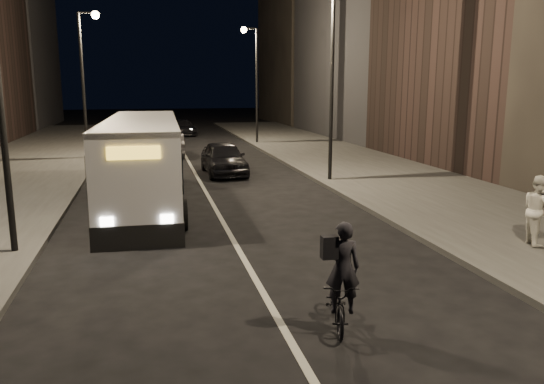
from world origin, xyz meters
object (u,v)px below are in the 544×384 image
streetlight_right_far (253,69)px  cyclist_on_bicycle (339,292)px  streetlight_right_mid (326,59)px  city_bus (143,158)px  car_far (183,127)px  pedestrian_woman (538,210)px  car_near (224,158)px  streetlight_left_near (6,37)px  car_mid (172,145)px  streetlight_left_far (87,65)px

streetlight_right_far → cyclist_on_bicycle: 30.30m
streetlight_right_mid → cyclist_on_bicycle: streetlight_right_mid is taller
city_bus → cyclist_on_bicycle: city_bus is taller
car_far → cyclist_on_bicycle: bearing=-96.8°
streetlight_right_mid → pedestrian_woman: bearing=-77.8°
city_bus → streetlight_right_mid: bearing=19.3°
car_near → streetlight_left_near: bearing=-121.7°
streetlight_left_near → city_bus: 7.28m
pedestrian_woman → car_far: bearing=25.5°
streetlight_right_mid → cyclist_on_bicycle: size_ratio=4.09×
streetlight_right_far → streetlight_left_near: bearing=-114.0°
streetlight_right_far → city_bus: streetlight_right_far is taller
car_mid → streetlight_left_far: bearing=11.3°
streetlight_right_mid → car_mid: 13.25m
streetlight_right_far → cyclist_on_bicycle: bearing=-98.4°
streetlight_right_mid → car_mid: (-6.13, 10.78, -4.67)m
pedestrian_woman → car_near: size_ratio=0.39×
streetlight_left_near → pedestrian_woman: size_ratio=4.43×
streetlight_left_near → car_near: size_ratio=1.75×
streetlight_left_near → car_mid: size_ratio=1.95×
streetlight_right_far → car_mid: 9.31m
car_near → streetlight_right_mid: bearing=-41.1°
cyclist_on_bicycle → streetlight_left_far: bearing=118.6°
cyclist_on_bicycle → car_mid: size_ratio=0.48×
pedestrian_woman → streetlight_right_far: bearing=19.4°
car_near → car_mid: 7.74m
streetlight_right_far → car_far: streetlight_right_far is taller
streetlight_right_mid → car_far: size_ratio=1.78×
streetlight_right_mid → city_bus: bearing=-162.4°
streetlight_right_mid → car_far: bearing=100.4°
city_bus → car_near: (3.73, 5.78, -0.89)m
streetlight_right_far → car_mid: bearing=-139.6°
city_bus → car_near: 6.94m
car_far → pedestrian_woman: bearing=-86.1°
car_near → streetlight_right_far: bearing=71.3°
city_bus → pedestrian_woman: 12.87m
pedestrian_woman → car_near: pedestrian_woman is taller
streetlight_right_far → streetlight_left_near: same height
streetlight_left_far → car_far: (6.13, 14.61, -4.70)m
streetlight_left_far → car_mid: bearing=9.8°
streetlight_right_mid → streetlight_left_far: 14.62m
car_mid → car_far: size_ratio=0.92×
streetlight_right_mid → car_mid: size_ratio=1.95×
streetlight_right_mid → pedestrian_woman: 11.59m
streetlight_left_near → car_mid: 19.88m
streetlight_right_mid → pedestrian_woman: (2.27, -10.53, -4.28)m
streetlight_right_far → car_mid: size_ratio=1.95×
streetlight_left_far → pedestrian_woman: 24.64m
streetlight_left_near → car_near: streetlight_left_near is taller
cyclist_on_bicycle → car_mid: cyclist_on_bicycle is taller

